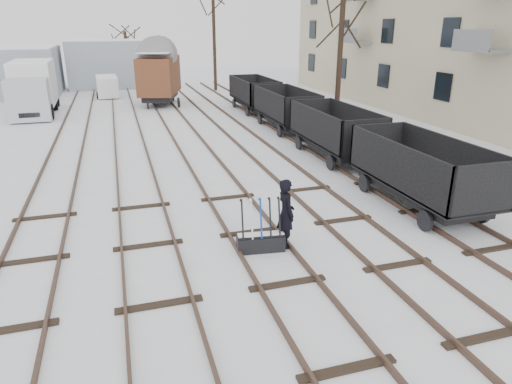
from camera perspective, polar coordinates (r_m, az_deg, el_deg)
The scene contains 15 objects.
ground at distance 11.07m, azimuth 3.95°, elevation -11.46°, with size 120.00×120.00×0.00m, color white.
tracks at distance 23.43m, azimuth -8.02°, elevation 5.81°, with size 13.90×52.00×0.16m.
shed_right at distance 48.91m, azimuth -18.23°, elevation 15.02°, with size 7.00×6.00×4.50m.
ground_frame at distance 12.43m, azimuth 0.60°, elevation -6.17°, with size 1.34×0.58×1.49m.
worker at distance 12.45m, azimuth 3.76°, elevation -2.66°, with size 0.71×0.47×1.95m, color black.
freight_wagon_a at distance 16.21m, azimuth 19.78°, elevation 1.25°, with size 2.24×5.61×2.29m.
freight_wagon_b at distance 21.44m, azimuth 9.76°, elevation 6.59°, with size 2.24×5.61×2.29m.
freight_wagon_c at distance 27.18m, azimuth 3.72°, elevation 9.68°, with size 2.24×5.61×2.29m.
freight_wagon_d at distance 33.16m, azimuth -0.23°, elevation 11.61°, with size 2.24×5.61×2.29m.
box_van_wagon at distance 36.45m, azimuth -12.01°, elevation 14.21°, with size 4.05×5.71×3.94m.
lorry at distance 35.32m, azimuth -26.10°, elevation 11.67°, with size 2.69×7.79×3.50m.
panel_van at distance 41.94m, azimuth -18.10°, elevation 12.48°, with size 1.83×3.97×1.72m.
tree_near at distance 27.17m, azimuth 10.38°, elevation 15.45°, with size 0.30×0.30×7.43m, color black.
tree_far_left at distance 50.49m, azimuth -15.80°, elevation 15.82°, with size 0.30×0.30×5.24m, color black.
tree_far_right at distance 43.92m, azimuth -5.25°, elevation 18.45°, with size 0.30×0.30×9.11m, color black.
Camera 1 is at (-3.47, -8.78, 5.79)m, focal length 32.00 mm.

